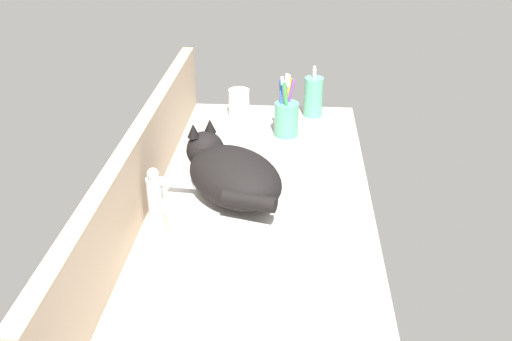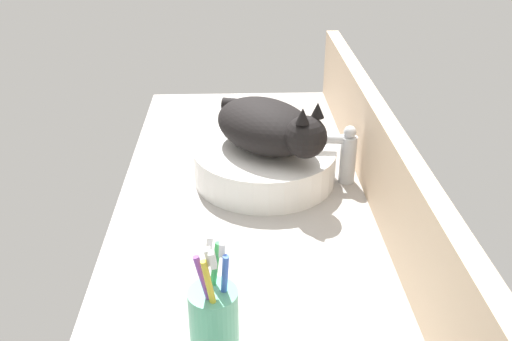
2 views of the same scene
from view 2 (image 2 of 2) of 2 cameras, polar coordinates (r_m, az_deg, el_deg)
The scene contains 6 objects.
ground_plane at distance 123.20cm, azimuth -0.53°, elevation -3.78°, with size 131.32×57.01×4.00cm, color #9E9993.
backsplash_panel at distance 121.06cm, azimuth 12.19°, elevation 1.32°, with size 131.32×3.60×19.64cm, color #CCAD8C.
sink_basin at distance 128.68cm, azimuth 0.88°, elevation 0.68°, with size 31.87×31.87×7.68cm, color white.
cat at distance 123.72cm, azimuth 1.38°, elevation 4.43°, with size 30.04×29.19×14.00cm.
faucet at distance 127.64cm, azimuth 8.72°, elevation 1.84°, with size 3.89×11.86×13.60cm.
toothbrush_cup at distance 84.93cm, azimuth -4.23°, elevation -14.42°, with size 7.24×7.24×18.72cm.
Camera 2 is at (104.73, -2.93, 62.82)cm, focal length 40.00 mm.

